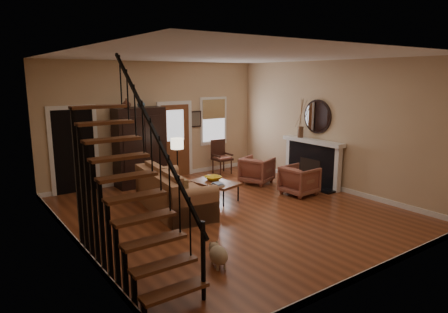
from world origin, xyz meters
TOP-DOWN VIEW (x-y plane):
  - room at (-0.41, 1.76)m, footprint 7.00×7.33m
  - staircase at (-2.78, -1.30)m, footprint 0.94×2.80m
  - fireplace at (3.13, 0.50)m, footprint 0.33×1.95m
  - armoire at (-0.70, 3.15)m, footprint 1.30×0.60m
  - vase_a at (-1.05, 3.05)m, footprint 0.24×0.24m
  - vase_b at (-0.65, 3.05)m, footprint 0.20×0.20m
  - sofa at (-0.95, 0.81)m, footprint 1.26×2.43m
  - coffee_table at (0.21, 0.93)m, footprint 0.93×1.27m
  - bowl at (0.26, 1.08)m, footprint 0.39×0.39m
  - books at (0.09, 0.63)m, footprint 0.21×0.29m
  - armchair_left at (2.16, 0.06)m, footprint 0.83×0.81m
  - armchair_right at (2.00, 1.50)m, footprint 1.03×1.02m
  - floor_lamp at (-0.20, 2.00)m, footprint 0.40×0.40m
  - side_chair at (1.85, 2.95)m, footprint 0.54×0.54m
  - dog at (-1.68, -1.96)m, footprint 0.39×0.52m

SIDE VIEW (x-z plane):
  - dog at x=-1.68m, z-range 0.00..0.34m
  - coffee_table at x=0.21m, z-range 0.00..0.44m
  - armchair_left at x=2.16m, z-range 0.00..0.72m
  - armchair_right at x=2.00m, z-range 0.00..0.73m
  - sofa at x=-0.95m, z-range 0.00..0.87m
  - books at x=0.09m, z-range 0.44..0.49m
  - bowl at x=0.26m, z-range 0.44..0.53m
  - side_chair at x=1.85m, z-range 0.00..1.02m
  - floor_lamp at x=-0.20m, z-range 0.00..1.38m
  - fireplace at x=3.13m, z-range -0.41..1.89m
  - armoire at x=-0.70m, z-range 0.00..2.10m
  - room at x=-0.41m, z-range -0.14..3.16m
  - staircase at x=-2.78m, z-range 0.00..3.20m
  - vase_b at x=-0.65m, z-range 2.10..2.31m
  - vase_a at x=-1.05m, z-range 2.10..2.35m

